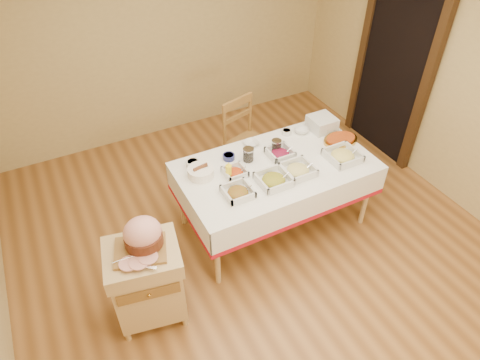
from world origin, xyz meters
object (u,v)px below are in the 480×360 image
object	(u,v)px
butcher_cart	(147,280)
preserve_jar_left	(248,155)
ham_on_board	(142,236)
brass_platter	(340,140)
bread_basket	(201,172)
dining_chair	(247,142)
dining_table	(275,178)
mustard_bottle	(229,171)
plate_stack	(322,123)
preserve_jar_right	(276,146)

from	to	relation	value
butcher_cart	preserve_jar_left	size ratio (longest dim) A/B	5.90
ham_on_board	brass_platter	xyz separation A→B (m)	(2.17, 0.46, -0.12)
preserve_jar_left	butcher_cart	bearing A→B (deg)	-152.67
bread_basket	brass_platter	world-z (taller)	bread_basket
ham_on_board	dining_chair	bearing A→B (deg)	38.32
butcher_cart	brass_platter	xyz separation A→B (m)	(2.21, 0.49, 0.33)
dining_table	ham_on_board	size ratio (longest dim) A/B	4.54
mustard_bottle	bread_basket	xyz separation A→B (m)	(-0.21, 0.14, -0.03)
dining_chair	preserve_jar_left	size ratio (longest dim) A/B	7.44
plate_stack	brass_platter	bearing A→B (deg)	-82.63
preserve_jar_left	brass_platter	world-z (taller)	preserve_jar_left
preserve_jar_left	bread_basket	size ratio (longest dim) A/B	0.56
dining_table	ham_on_board	bearing A→B (deg)	-163.10
dining_chair	plate_stack	size ratio (longest dim) A/B	3.97
dining_table	dining_chair	xyz separation A→B (m)	(0.10, 0.76, -0.08)
dining_chair	mustard_bottle	distance (m)	0.97
butcher_cart	mustard_bottle	world-z (taller)	mustard_bottle
preserve_jar_right	ham_on_board	bearing A→B (deg)	-157.84
dining_table	mustard_bottle	xyz separation A→B (m)	(-0.47, 0.04, 0.24)
dining_table	butcher_cart	xyz separation A→B (m)	(-1.44, -0.46, -0.15)
dining_chair	bread_basket	distance (m)	1.02
brass_platter	plate_stack	bearing A→B (deg)	97.37
preserve_jar_left	mustard_bottle	bearing A→B (deg)	-152.32
butcher_cart	mustard_bottle	size ratio (longest dim) A/B	4.59
bread_basket	plate_stack	xyz separation A→B (m)	(1.42, 0.13, 0.02)
dining_chair	butcher_cart	bearing A→B (deg)	-141.68
ham_on_board	mustard_bottle	xyz separation A→B (m)	(0.93, 0.47, -0.07)
preserve_jar_right	brass_platter	distance (m)	0.67
preserve_jar_left	plate_stack	distance (m)	0.94
dining_chair	mustard_bottle	world-z (taller)	dining_chair
dining_table	plate_stack	distance (m)	0.83
brass_platter	butcher_cart	bearing A→B (deg)	-167.43
plate_stack	brass_platter	world-z (taller)	plate_stack
preserve_jar_right	butcher_cart	bearing A→B (deg)	-157.36
dining_table	mustard_bottle	bearing A→B (deg)	175.10
butcher_cart	preserve_jar_left	world-z (taller)	preserve_jar_left
dining_chair	bread_basket	world-z (taller)	dining_chair
dining_table	preserve_jar_left	world-z (taller)	preserve_jar_left
mustard_bottle	brass_platter	size ratio (longest dim) A/B	0.47
plate_stack	brass_platter	distance (m)	0.28
dining_table	preserve_jar_right	distance (m)	0.31
butcher_cart	mustard_bottle	xyz separation A→B (m)	(0.97, 0.50, 0.39)
dining_chair	preserve_jar_right	bearing A→B (deg)	-88.32
preserve_jar_left	plate_stack	xyz separation A→B (m)	(0.93, 0.12, 0.01)
dining_chair	preserve_jar_left	world-z (taller)	dining_chair
preserve_jar_right	dining_table	bearing A→B (deg)	-120.76
butcher_cart	dining_chair	distance (m)	1.97
bread_basket	preserve_jar_right	bearing A→B (deg)	0.95
dining_chair	ham_on_board	size ratio (longest dim) A/B	2.49
ham_on_board	dining_table	bearing A→B (deg)	16.90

